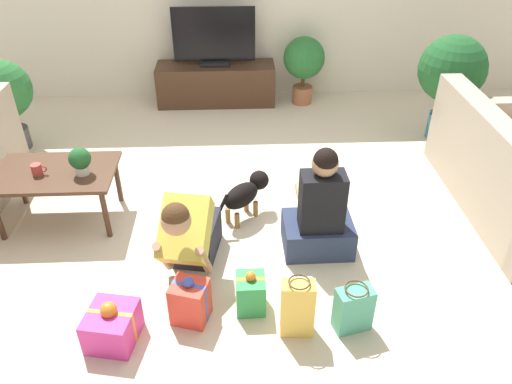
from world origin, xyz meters
TOP-DOWN VIEW (x-y plane):
  - ground_plane at (0.00, 0.00)m, footprint 16.00×16.00m
  - coffee_table at (-1.40, -0.02)m, footprint 0.95×0.63m
  - tv_console at (-0.18, 2.34)m, footprint 1.41×0.44m
  - tv at (-0.18, 2.34)m, footprint 0.95×0.20m
  - potted_plant_corner_right at (2.24, 1.29)m, footprint 0.67×0.67m
  - potted_plant_corner_left at (-2.24, 1.26)m, footprint 0.58×0.58m
  - potted_plant_back_right at (0.88, 2.29)m, footprint 0.49×0.49m
  - person_kneeling at (-0.29, -0.68)m, footprint 0.44×0.78m
  - person_sitting at (0.65, -0.50)m, footprint 0.53×0.48m
  - dog at (0.12, -0.05)m, footprint 0.43×0.43m
  - gift_box_a at (-0.74, -1.32)m, footprint 0.34×0.36m
  - gift_box_b at (0.12, -1.09)m, footprint 0.19×0.20m
  - gift_box_c at (-0.27, -1.16)m, footprint 0.27×0.26m
  - gift_bag_a at (0.40, -1.31)m, footprint 0.21×0.14m
  - gift_bag_b at (0.76, -1.29)m, footprint 0.25×0.18m
  - mug at (-1.50, -0.06)m, footprint 0.12×0.08m
  - tabletop_plant at (-1.16, -0.07)m, footprint 0.17×0.17m

SIDE VIEW (x-z plane):
  - ground_plane at x=0.00m, z-range 0.00..0.00m
  - gift_box_a at x=-0.74m, z-range -0.03..0.28m
  - gift_box_b at x=0.12m, z-range -0.03..0.29m
  - gift_box_c at x=-0.27m, z-range -0.03..0.33m
  - gift_bag_b at x=0.76m, z-range -0.01..0.33m
  - gift_bag_a at x=0.40m, z-range -0.01..0.42m
  - dog at x=0.12m, z-range 0.06..0.42m
  - tv_console at x=-0.18m, z-range 0.00..0.48m
  - person_sitting at x=0.65m, z-range -0.13..0.77m
  - person_kneeling at x=-0.29m, z-range -0.05..0.70m
  - coffee_table at x=-1.40m, z-range 0.18..0.64m
  - mug at x=-1.50m, z-range 0.46..0.55m
  - potted_plant_back_right at x=0.88m, z-range 0.12..0.93m
  - tabletop_plant at x=-1.16m, z-range 0.47..0.70m
  - potted_plant_corner_left at x=-2.24m, z-range 0.13..1.06m
  - potted_plant_corner_right at x=2.24m, z-range 0.18..1.28m
  - tv at x=-0.18m, z-range 0.44..1.11m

